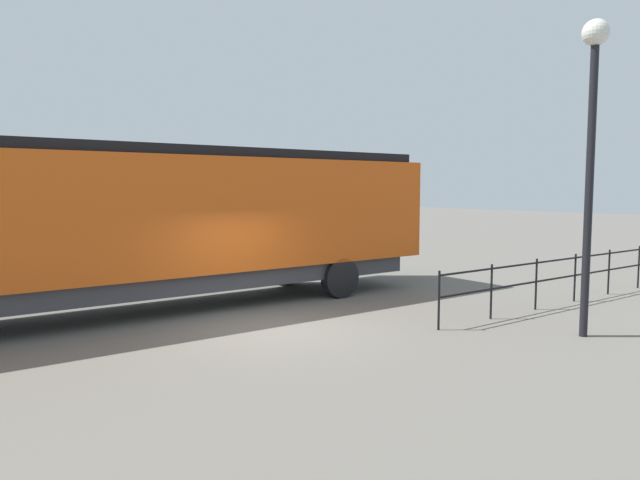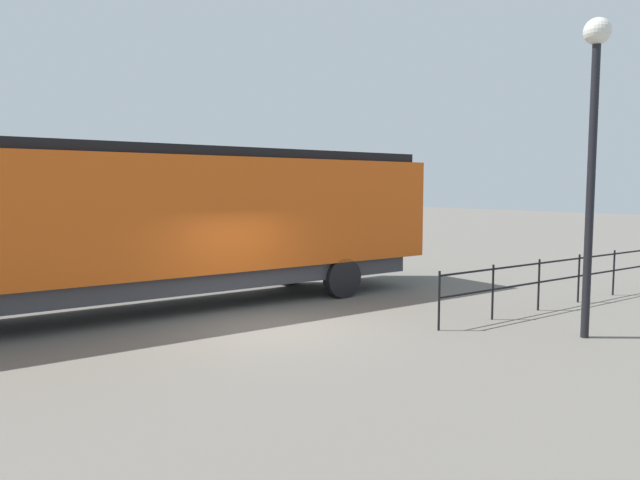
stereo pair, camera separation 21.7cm
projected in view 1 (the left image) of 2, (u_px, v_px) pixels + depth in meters
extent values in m
plane|color=#666059|center=(273.00, 329.00, 12.44)|extent=(120.00, 120.00, 0.00)
cube|color=#D15114|center=(134.00, 215.00, 13.80)|extent=(3.00, 16.28, 2.77)
cube|color=black|center=(362.00, 222.00, 18.02)|extent=(2.88, 2.05, 1.94)
cube|color=black|center=(132.00, 151.00, 13.67)|extent=(2.70, 15.62, 0.24)
cube|color=#38383D|center=(136.00, 281.00, 13.95)|extent=(2.70, 14.97, 0.45)
cylinder|color=black|center=(287.00, 267.00, 18.11)|extent=(0.30, 1.10, 1.10)
cylinder|color=black|center=(340.00, 278.00, 15.94)|extent=(0.30, 1.10, 1.10)
cylinder|color=black|center=(589.00, 192.00, 11.57)|extent=(0.16, 0.16, 5.90)
sphere|color=silver|center=(596.00, 32.00, 11.28)|extent=(0.52, 0.52, 0.52)
cube|color=black|center=(576.00, 258.00, 15.35)|extent=(0.04, 10.57, 0.04)
cube|color=black|center=(575.00, 275.00, 15.39)|extent=(0.04, 10.57, 0.04)
cylinder|color=black|center=(439.00, 300.00, 12.29)|extent=(0.05, 0.05, 1.28)
cylinder|color=black|center=(491.00, 292.00, 13.33)|extent=(0.05, 0.05, 1.28)
cylinder|color=black|center=(536.00, 284.00, 14.36)|extent=(0.05, 0.05, 1.28)
cylinder|color=black|center=(575.00, 278.00, 15.40)|extent=(0.05, 0.05, 1.28)
cylinder|color=black|center=(609.00, 272.00, 16.43)|extent=(0.05, 0.05, 1.28)
cylinder|color=black|center=(639.00, 267.00, 17.47)|extent=(0.05, 0.05, 1.28)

